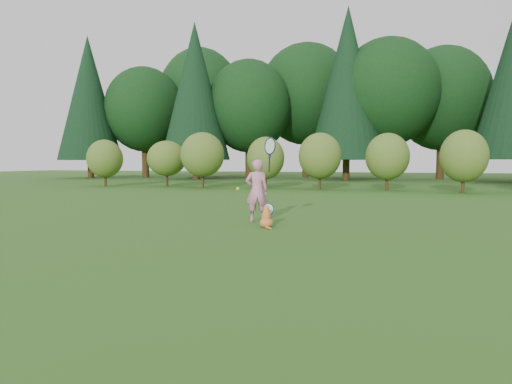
% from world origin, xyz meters
% --- Properties ---
extents(ground, '(100.00, 100.00, 0.00)m').
position_xyz_m(ground, '(0.00, 0.00, 0.00)').
color(ground, '#2B4C15').
rests_on(ground, ground).
extents(shrub_row, '(28.00, 3.00, 2.80)m').
position_xyz_m(shrub_row, '(0.00, 13.00, 1.40)').
color(shrub_row, '#4D6A21').
rests_on(shrub_row, ground).
extents(woodland_backdrop, '(48.00, 10.00, 15.00)m').
position_xyz_m(woodland_backdrop, '(0.00, 23.00, 7.50)').
color(woodland_backdrop, black).
rests_on(woodland_backdrop, ground).
extents(child, '(0.80, 0.53, 2.07)m').
position_xyz_m(child, '(0.06, 1.36, 0.72)').
color(child, pink).
rests_on(child, ground).
extents(cat, '(0.38, 0.66, 0.61)m').
position_xyz_m(cat, '(0.48, 0.62, 0.23)').
color(cat, '#CC5B27').
rests_on(cat, ground).
extents(tennis_ball, '(0.08, 0.08, 0.08)m').
position_xyz_m(tennis_ball, '(-0.33, 1.18, 0.73)').
color(tennis_ball, '#AFCD18').
rests_on(tennis_ball, ground).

